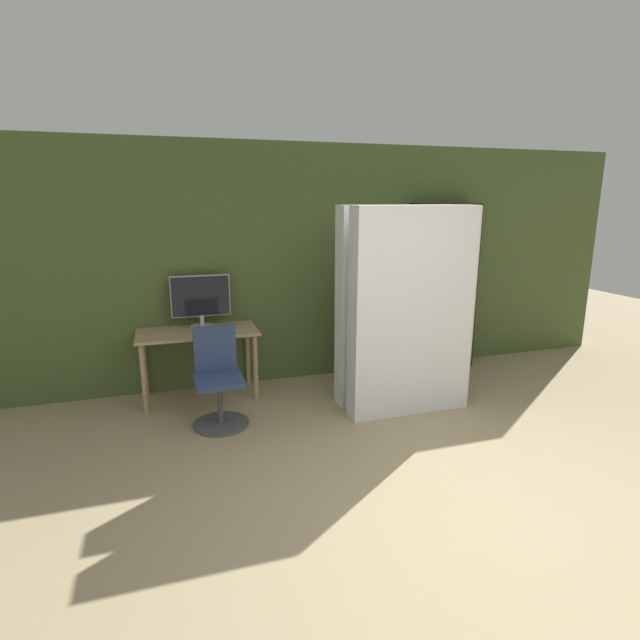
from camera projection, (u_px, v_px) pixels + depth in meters
ground_plane at (481, 540)px, 3.13m from camera, size 16.00×16.00×0.00m
wall_back at (322, 264)px, 5.83m from camera, size 8.00×0.06×2.70m
desk at (198, 340)px, 5.25m from camera, size 1.24×0.60×0.74m
monitor at (201, 299)px, 5.31m from camera, size 0.62×0.26×0.56m
office_chair at (219, 386)px, 4.68m from camera, size 0.52×0.52×0.92m
bookshelf at (433, 291)px, 6.20m from camera, size 0.83×0.30×2.04m
mattress_near at (412, 313)px, 4.82m from camera, size 1.24×0.26×2.03m
mattress_far at (396, 305)px, 5.15m from camera, size 1.24×0.25×2.03m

